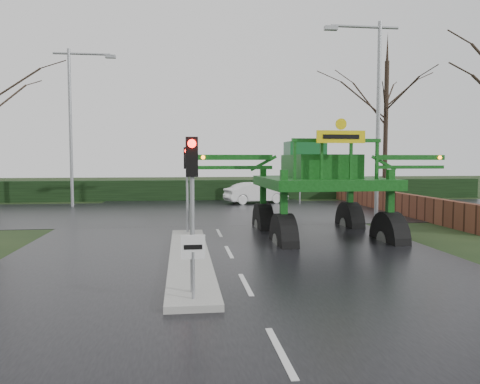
{
  "coord_description": "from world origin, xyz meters",
  "views": [
    {
      "loc": [
        -1.52,
        -11.04,
        3.05
      ],
      "look_at": [
        0.34,
        3.82,
        2.0
      ],
      "focal_mm": 35.0,
      "sensor_mm": 36.0,
      "label": 1
    }
  ],
  "objects": [
    {
      "name": "traffic_signal_near",
      "position": [
        -1.3,
        -1.01,
        2.59
      ],
      "size": [
        0.26,
        0.33,
        3.52
      ],
      "color": "gray",
      "rests_on": "ground"
    },
    {
      "name": "street_light_left_far",
      "position": [
        -8.19,
        20.0,
        5.99
      ],
      "size": [
        3.85,
        0.3,
        10.0
      ],
      "color": "gray",
      "rests_on": "ground"
    },
    {
      "name": "road_main",
      "position": [
        0.0,
        10.0,
        0.0
      ],
      "size": [
        14.0,
        80.0,
        0.02
      ],
      "primitive_type": "cube",
      "color": "black",
      "rests_on": "ground"
    },
    {
      "name": "white_sedan",
      "position": [
        3.59,
        20.84,
        0.0
      ],
      "size": [
        4.57,
        2.63,
        1.42
      ],
      "primitive_type": "imported",
      "rotation": [
        0.0,
        0.0,
        1.85
      ],
      "color": "white",
      "rests_on": "ground"
    },
    {
      "name": "ground",
      "position": [
        0.0,
        0.0,
        0.0
      ],
      "size": [
        140.0,
        140.0,
        0.0
      ],
      "primitive_type": "plane",
      "color": "black",
      "rests_on": "ground"
    },
    {
      "name": "keep_left_sign",
      "position": [
        -1.3,
        -1.5,
        1.06
      ],
      "size": [
        0.5,
        0.07,
        1.35
      ],
      "color": "gray",
      "rests_on": "ground"
    },
    {
      "name": "road_cross",
      "position": [
        0.0,
        16.0,
        0.01
      ],
      "size": [
        80.0,
        12.0,
        0.02
      ],
      "primitive_type": "cube",
      "color": "black",
      "rests_on": "ground"
    },
    {
      "name": "traffic_signal_mid",
      "position": [
        -1.3,
        7.49,
        2.59
      ],
      "size": [
        0.26,
        0.33,
        3.52
      ],
      "color": "gray",
      "rests_on": "ground"
    },
    {
      "name": "street_light_right",
      "position": [
        8.19,
        12.0,
        5.99
      ],
      "size": [
        3.85,
        0.3,
        10.0
      ],
      "color": "gray",
      "rests_on": "ground"
    },
    {
      "name": "tree_right_far",
      "position": [
        13.0,
        21.0,
        6.5
      ],
      "size": [
        7.0,
        7.0,
        12.05
      ],
      "color": "black",
      "rests_on": "ground"
    },
    {
      "name": "median_island",
      "position": [
        -1.3,
        3.0,
        0.09
      ],
      "size": [
        1.2,
        10.0,
        0.16
      ],
      "primitive_type": "cube",
      "color": "gray",
      "rests_on": "ground"
    },
    {
      "name": "crop_sprayer",
      "position": [
        2.1,
        5.53,
        2.66
      ],
      "size": [
        10.05,
        6.3,
        5.61
      ],
      "rotation": [
        0.0,
        0.0,
        0.01
      ],
      "color": "black",
      "rests_on": "ground"
    },
    {
      "name": "traffic_signal_far",
      "position": [
        6.5,
        20.01,
        2.59
      ],
      "size": [
        0.26,
        0.33,
        3.52
      ],
      "rotation": [
        0.0,
        0.0,
        3.14
      ],
      "color": "gray",
      "rests_on": "ground"
    },
    {
      "name": "brick_wall",
      "position": [
        10.5,
        16.0,
        0.6
      ],
      "size": [
        0.4,
        20.0,
        1.2
      ],
      "primitive_type": "cube",
      "color": "#592D1E",
      "rests_on": "ground"
    },
    {
      "name": "hedge_row",
      "position": [
        0.0,
        24.0,
        0.75
      ],
      "size": [
        44.0,
        0.9,
        1.5
      ],
      "primitive_type": "cube",
      "color": "black",
      "rests_on": "ground"
    }
  ]
}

